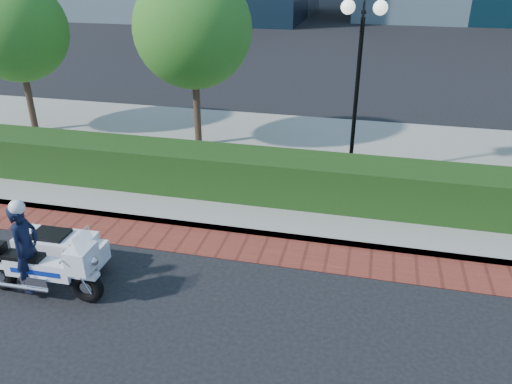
% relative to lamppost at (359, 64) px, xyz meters
% --- Properties ---
extents(ground, '(120.00, 120.00, 0.00)m').
position_rel_lamppost_xyz_m(ground, '(-1.00, -5.20, -2.96)').
color(ground, black).
rests_on(ground, ground).
extents(brick_strip, '(60.00, 1.00, 0.01)m').
position_rel_lamppost_xyz_m(brick_strip, '(-1.00, -3.70, -2.95)').
color(brick_strip, maroon).
rests_on(brick_strip, ground).
extents(sidewalk, '(60.00, 8.00, 0.15)m').
position_rel_lamppost_xyz_m(sidewalk, '(-1.00, 0.80, -2.88)').
color(sidewalk, gray).
rests_on(sidewalk, ground).
extents(hedge_main, '(18.00, 1.20, 1.00)m').
position_rel_lamppost_xyz_m(hedge_main, '(-1.00, -1.60, -2.31)').
color(hedge_main, black).
rests_on(hedge_main, sidewalk).
extents(lamppost, '(1.02, 0.70, 4.21)m').
position_rel_lamppost_xyz_m(lamppost, '(0.00, 0.00, 0.00)').
color(lamppost, black).
rests_on(lamppost, sidewalk).
extents(tree_a, '(3.00, 3.00, 4.58)m').
position_rel_lamppost_xyz_m(tree_a, '(-10.00, 1.30, 0.26)').
color(tree_a, '#332319').
rests_on(tree_a, sidewalk).
extents(tree_b, '(3.20, 3.20, 4.89)m').
position_rel_lamppost_xyz_m(tree_b, '(-4.50, 1.30, 0.48)').
color(tree_b, '#332319').
rests_on(tree_b, sidewalk).
extents(police_motorcycle, '(2.22, 1.56, 1.80)m').
position_rel_lamppost_xyz_m(police_motorcycle, '(-4.82, -5.64, -2.34)').
color(police_motorcycle, black).
rests_on(police_motorcycle, ground).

